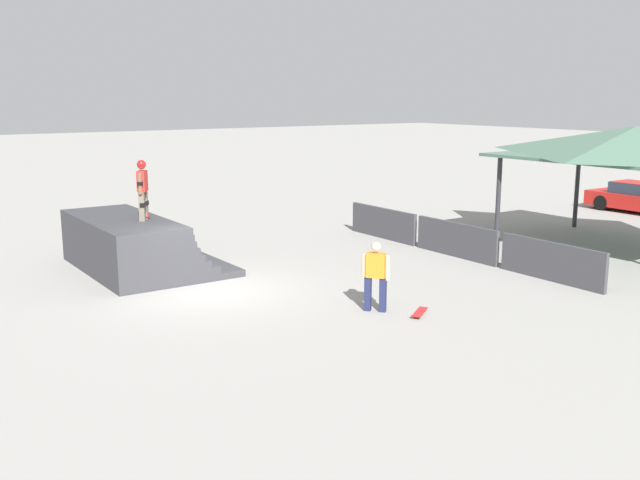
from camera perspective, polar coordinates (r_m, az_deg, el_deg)
ground_plane at (r=18.30m, az=-8.81°, el=-4.04°), size 160.00×160.00×0.00m
quarter_pipe_ramp at (r=20.77m, az=-14.78°, el=-0.48°), size 4.99×3.52×1.51m
skater_on_deck at (r=19.96m, az=-14.02°, el=4.24°), size 0.66×0.51×1.64m
skateboard_on_deck at (r=20.50m, az=-13.77°, el=1.94°), size 0.83×0.49×0.09m
bystander_walking at (r=16.25m, az=4.48°, el=-2.65°), size 0.56×0.50×1.62m
skateboard_on_ground at (r=16.28m, az=7.95°, el=-5.77°), size 0.63×0.79×0.09m
barrier_fence at (r=22.15m, az=10.85°, el=0.01°), size 10.33×0.12×1.05m
pavilion_shelter at (r=24.34m, az=23.93°, el=7.01°), size 8.27×5.03×3.92m
parked_car_red at (r=32.83m, az=24.22°, el=3.05°), size 4.36×1.74×1.27m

